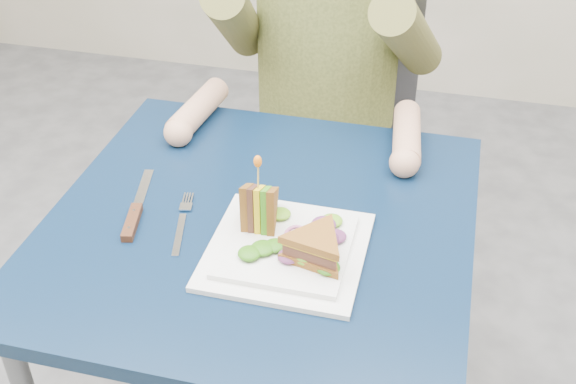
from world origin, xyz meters
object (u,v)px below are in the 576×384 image
(table, at_px, (260,253))
(fork, at_px, (182,224))
(diner, at_px, (328,3))
(sandwich_upright, at_px, (259,207))
(chair, at_px, (332,122))
(plate, at_px, (287,249))
(knife, at_px, (134,216))
(sandwich_flat, at_px, (316,247))

(table, height_order, fork, fork)
(diner, height_order, sandwich_upright, diner)
(diner, xyz_separation_m, fork, (-0.13, -0.63, -0.18))
(table, bearing_deg, chair, 90.00)
(plate, relative_size, sandwich_upright, 1.99)
(fork, bearing_deg, sandwich_upright, 7.13)
(chair, xyz_separation_m, knife, (-0.22, -0.75, 0.20))
(sandwich_upright, bearing_deg, sandwich_flat, -31.42)
(sandwich_flat, bearing_deg, chair, 98.88)
(diner, height_order, plate, diner)
(plate, distance_m, fork, 0.20)
(sandwich_upright, bearing_deg, fork, -172.87)
(sandwich_flat, relative_size, fork, 0.82)
(chair, relative_size, sandwich_upright, 7.11)
(sandwich_flat, relative_size, sandwich_upright, 1.12)
(table, xyz_separation_m, sandwich_flat, (0.12, -0.10, 0.12))
(table, relative_size, sandwich_upright, 5.73)
(chair, bearing_deg, table, -90.00)
(diner, relative_size, plate, 2.87)
(table, bearing_deg, sandwich_upright, -73.37)
(table, xyz_separation_m, knife, (-0.22, -0.05, 0.09))
(diner, distance_m, sandwich_upright, 0.63)
(chair, relative_size, sandwich_flat, 6.36)
(sandwich_flat, xyz_separation_m, knife, (-0.34, 0.05, -0.04))
(table, relative_size, chair, 0.81)
(diner, bearing_deg, fork, -101.41)
(chair, distance_m, fork, 0.78)
(chair, height_order, plate, chair)
(chair, height_order, fork, chair)
(chair, height_order, sandwich_flat, chair)
(chair, bearing_deg, fork, -99.73)
(sandwich_flat, bearing_deg, sandwich_upright, 148.58)
(table, distance_m, knife, 0.24)
(table, xyz_separation_m, plate, (0.07, -0.08, 0.09))
(knife, bearing_deg, fork, 0.55)
(chair, distance_m, plate, 0.80)
(plate, distance_m, sandwich_upright, 0.09)
(knife, bearing_deg, plate, -5.35)
(sandwich_flat, height_order, fork, sandwich_flat)
(fork, bearing_deg, chair, 80.27)
(sandwich_upright, distance_m, knife, 0.23)
(table, bearing_deg, fork, -158.20)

